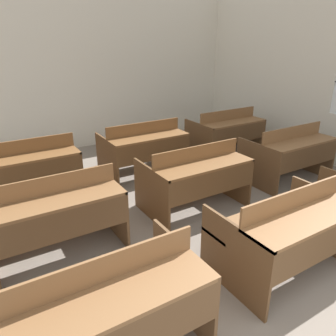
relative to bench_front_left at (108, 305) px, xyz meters
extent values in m
cube|color=beige|center=(1.45, 4.69, 1.05)|extent=(6.48, 0.06, 2.99)
cube|color=beige|center=(4.66, 1.50, -0.01)|extent=(0.06, 6.32, 0.87)
cube|color=beige|center=(4.66, 3.14, 1.20)|extent=(0.06, 3.04, 1.55)
cube|color=brown|center=(0.61, 0.04, -0.12)|extent=(0.03, 0.83, 0.66)
cube|color=brown|center=(0.00, -0.19, 0.20)|extent=(1.24, 0.36, 0.03)
cube|color=brown|center=(0.00, -0.02, 0.30)|extent=(1.24, 0.02, 0.18)
cube|color=brown|center=(0.00, 0.29, -0.03)|extent=(1.24, 0.33, 0.03)
cube|color=brown|center=(0.00, 0.29, -0.30)|extent=(1.19, 0.04, 0.04)
cube|color=brown|center=(1.11, 0.04, -0.12)|extent=(0.03, 0.83, 0.66)
cube|color=brown|center=(2.33, 0.04, -0.12)|extent=(0.03, 0.83, 0.66)
cube|color=brown|center=(1.72, -0.19, 0.20)|extent=(1.24, 0.36, 0.03)
cube|color=brown|center=(1.72, -0.36, 0.03)|extent=(1.19, 0.02, 0.30)
cube|color=brown|center=(1.72, -0.02, 0.30)|extent=(1.24, 0.02, 0.18)
cube|color=brown|center=(1.72, 0.29, -0.03)|extent=(1.24, 0.33, 0.03)
cube|color=brown|center=(1.72, 0.29, -0.30)|extent=(1.19, 0.04, 0.04)
cube|color=brown|center=(0.63, 1.45, -0.12)|extent=(0.03, 0.83, 0.66)
cube|color=brown|center=(0.02, 1.22, 0.20)|extent=(1.24, 0.36, 0.03)
cube|color=brown|center=(0.02, 1.05, 0.03)|extent=(1.19, 0.02, 0.30)
cube|color=brown|center=(0.02, 1.39, 0.30)|extent=(1.24, 0.02, 0.18)
cube|color=brown|center=(0.02, 1.70, -0.03)|extent=(1.24, 0.33, 0.03)
cube|color=brown|center=(0.02, 1.70, -0.30)|extent=(1.19, 0.04, 0.04)
cube|color=#54371E|center=(1.12, 1.46, -0.12)|extent=(0.03, 0.83, 0.66)
cube|color=#54371E|center=(2.34, 1.46, -0.12)|extent=(0.03, 0.83, 0.66)
cube|color=brown|center=(1.73, 1.23, 0.20)|extent=(1.24, 0.36, 0.03)
cube|color=#54371E|center=(1.73, 1.06, 0.03)|extent=(1.19, 0.02, 0.30)
cube|color=brown|center=(1.73, 1.40, 0.30)|extent=(1.24, 0.02, 0.18)
cube|color=brown|center=(1.73, 1.71, -0.03)|extent=(1.24, 0.33, 0.03)
cube|color=#54371E|center=(1.73, 1.71, -0.30)|extent=(1.19, 0.04, 0.04)
cube|color=brown|center=(2.86, 1.46, -0.12)|extent=(0.03, 0.83, 0.66)
cube|color=brown|center=(4.07, 1.46, -0.12)|extent=(0.03, 0.83, 0.66)
cube|color=brown|center=(3.47, 1.23, 0.20)|extent=(1.24, 0.36, 0.03)
cube|color=brown|center=(3.47, 1.06, 0.03)|extent=(1.19, 0.02, 0.30)
cube|color=brown|center=(3.47, 1.40, 0.30)|extent=(1.24, 0.02, 0.18)
cube|color=brown|center=(3.47, 1.71, -0.03)|extent=(1.24, 0.33, 0.03)
cube|color=brown|center=(3.47, 1.71, -0.30)|extent=(1.19, 0.04, 0.04)
cube|color=#52351C|center=(0.62, 2.84, -0.12)|extent=(0.03, 0.83, 0.66)
cube|color=brown|center=(0.01, 2.60, 0.20)|extent=(1.24, 0.36, 0.03)
cube|color=#52351C|center=(0.01, 2.43, 0.03)|extent=(1.19, 0.02, 0.30)
cube|color=brown|center=(0.01, 2.77, 0.30)|extent=(1.24, 0.02, 0.18)
cube|color=brown|center=(0.01, 3.08, -0.03)|extent=(1.24, 0.33, 0.03)
cube|color=#52351C|center=(0.01, 3.08, -0.30)|extent=(1.19, 0.04, 0.04)
cube|color=#52351C|center=(1.12, 2.83, -0.12)|extent=(0.03, 0.83, 0.66)
cube|color=#52351C|center=(2.34, 2.83, -0.12)|extent=(0.03, 0.83, 0.66)
cube|color=brown|center=(1.73, 2.60, 0.20)|extent=(1.24, 0.36, 0.03)
cube|color=#52351C|center=(1.73, 2.43, 0.03)|extent=(1.19, 0.02, 0.30)
cube|color=brown|center=(1.73, 2.77, 0.30)|extent=(1.24, 0.02, 0.18)
cube|color=brown|center=(1.73, 3.08, -0.03)|extent=(1.24, 0.33, 0.03)
cube|color=#52351C|center=(1.73, 3.08, -0.30)|extent=(1.19, 0.04, 0.04)
cube|color=brown|center=(2.85, 2.85, -0.12)|extent=(0.03, 0.83, 0.66)
cube|color=brown|center=(4.06, 2.85, -0.12)|extent=(0.03, 0.83, 0.66)
cube|color=brown|center=(3.45, 2.62, 0.20)|extent=(1.24, 0.36, 0.03)
cube|color=brown|center=(3.45, 2.45, 0.03)|extent=(1.19, 0.02, 0.30)
cube|color=brown|center=(3.45, 2.79, 0.30)|extent=(1.24, 0.02, 0.18)
cube|color=brown|center=(3.45, 3.10, -0.03)|extent=(1.24, 0.33, 0.03)
cube|color=brown|center=(3.45, 3.10, -0.30)|extent=(1.19, 0.04, 0.04)
cylinder|color=#33477A|center=(4.33, 3.59, -0.27)|extent=(0.22, 0.22, 0.36)
camera|label=1|loc=(-0.53, -1.59, 1.60)|focal=35.00mm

